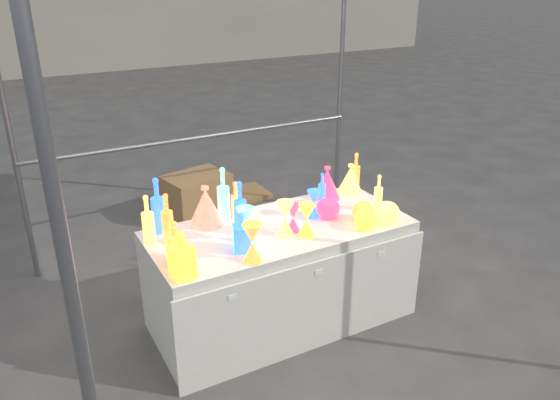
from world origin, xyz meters
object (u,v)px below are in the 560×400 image
display_table (281,275)px  decanter_0 (182,255)px  cardboard_box_closed (197,196)px  hourglass_0 (252,243)px  lampshade_0 (206,206)px  globe_0 (365,221)px

display_table → decanter_0: bearing=-159.4°
display_table → cardboard_box_closed: 2.01m
display_table → hourglass_0: (-0.37, -0.33, 0.50)m
display_table → cardboard_box_closed: (0.11, 2.00, -0.15)m
display_table → cardboard_box_closed: size_ratio=2.99×
hourglass_0 → lampshade_0: bearing=95.0°
hourglass_0 → display_table: bearing=41.3°
decanter_0 → globe_0: 1.30m
lampshade_0 → cardboard_box_closed: bearing=84.9°
decanter_0 → display_table: bearing=11.3°
lampshade_0 → decanter_0: bearing=-110.4°
decanter_0 → lampshade_0: decanter_0 is taller
decanter_0 → lampshade_0: bearing=48.0°
lampshade_0 → hourglass_0: bearing=-72.8°
cardboard_box_closed → hourglass_0: size_ratio=2.50×
decanter_0 → hourglass_0: (0.43, -0.02, -0.02)m
globe_0 → lampshade_0: 1.09m
decanter_0 → hourglass_0: bearing=-12.4°
hourglass_0 → lampshade_0: size_ratio=0.88×
globe_0 → lampshade_0: bearing=147.4°
globe_0 → lampshade_0: size_ratio=0.53×
hourglass_0 → decanter_0: bearing=176.9°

